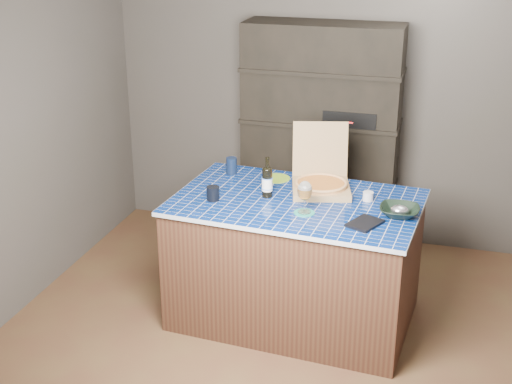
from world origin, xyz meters
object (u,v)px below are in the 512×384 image
(bowl, at_px, (399,211))
(kitchen_island, at_px, (295,260))
(dvd_case, at_px, (365,223))
(wine_glass, at_px, (305,191))
(pizza_box, at_px, (321,182))
(mead_bottle, at_px, (267,181))

(bowl, bearing_deg, kitchen_island, 174.22)
(kitchen_island, xyz_separation_m, dvd_case, (0.47, -0.25, 0.43))
(wine_glass, bearing_deg, pizza_box, 86.88)
(dvd_case, bearing_deg, pizza_box, 152.10)
(pizza_box, height_order, wine_glass, pizza_box)
(wine_glass, bearing_deg, kitchen_island, 115.94)
(pizza_box, xyz_separation_m, bowl, (0.54, -0.28, -0.03))
(pizza_box, distance_m, mead_bottle, 0.38)
(wine_glass, bearing_deg, mead_bottle, 145.68)
(kitchen_island, distance_m, pizza_box, 0.54)
(pizza_box, relative_size, dvd_case, 2.50)
(pizza_box, height_order, mead_bottle, pizza_box)
(pizza_box, relative_size, wine_glass, 2.61)
(mead_bottle, height_order, wine_glass, mead_bottle)
(wine_glass, distance_m, dvd_case, 0.41)
(pizza_box, bearing_deg, bowl, -41.69)
(kitchen_island, height_order, bowl, bowl)
(dvd_case, bearing_deg, bowl, 70.78)
(mead_bottle, height_order, bowl, mead_bottle)
(pizza_box, relative_size, bowl, 2.20)
(pizza_box, distance_m, dvd_case, 0.59)
(wine_glass, bearing_deg, bowl, 12.26)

